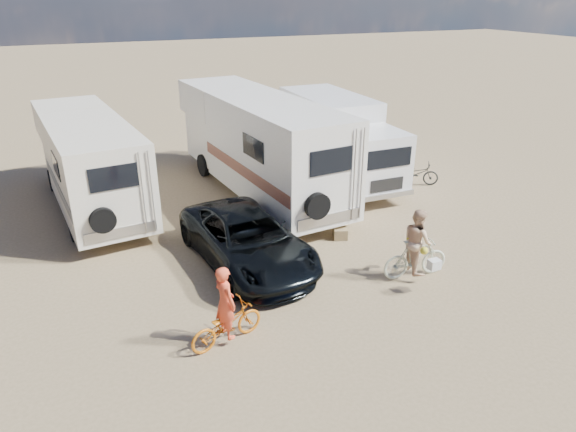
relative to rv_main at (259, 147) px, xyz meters
name	(u,v)px	position (x,y,z in m)	size (l,w,h in m)	color
ground	(333,279)	(-0.43, -6.54, -1.74)	(140.00, 140.00, 0.00)	#947C58
rv_main	(259,147)	(0.00, 0.00, 0.00)	(2.49, 9.29, 3.49)	white
rv_left	(90,165)	(-5.62, 0.95, -0.22)	(2.32, 7.98, 3.04)	#EBE6CB
box_truck	(340,141)	(3.34, 0.13, -0.18)	(2.24, 6.70, 3.13)	white
dark_suv	(247,240)	(-2.15, -4.86, -1.04)	(2.35, 5.09, 1.41)	black
bike_man	(226,325)	(-3.69, -7.94, -1.30)	(0.59, 1.68, 0.88)	#C1610D
bike_woman	(415,258)	(1.57, -7.23, -1.21)	(0.50, 1.76, 1.06)	beige
rider_man	(226,310)	(-3.69, -7.94, -0.93)	(0.59, 0.39, 1.62)	#F14F2D
rider_woman	(417,247)	(1.57, -7.23, -0.90)	(0.82, 0.64, 1.69)	#D7AF8B
bike_parked	(416,173)	(5.78, -1.51, -1.31)	(0.58, 1.67, 0.88)	#242624
cooler	(210,242)	(-2.86, -3.60, -1.54)	(0.50, 0.36, 0.40)	navy
crate	(340,233)	(0.88, -4.51, -1.58)	(0.40, 0.40, 0.32)	olive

